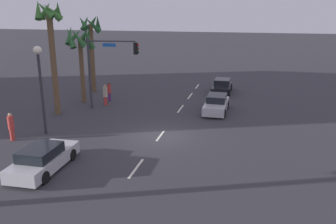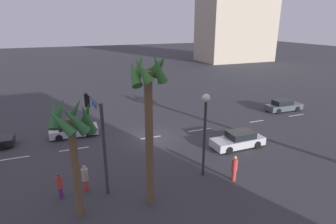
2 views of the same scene
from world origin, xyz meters
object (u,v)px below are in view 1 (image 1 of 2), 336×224
car_1 (216,104)px  pedestrian_2 (109,91)px  car_0 (43,159)px  streetlamp (40,73)px  traffic_signal (106,62)px  pedestrian_0 (105,95)px  car_3 (222,86)px  palm_tree_2 (91,37)px  pedestrian_1 (11,126)px  palm_tree_3 (80,44)px  palm_tree_0 (51,32)px

car_1 → pedestrian_2: size_ratio=2.53×
car_0 → streetlamp: 6.97m
car_1 → streetlamp: size_ratio=0.74×
pedestrian_2 → traffic_signal: bearing=-160.3°
car_1 → pedestrian_0: (-0.17, 9.84, 0.31)m
car_1 → car_3: bearing=1.3°
pedestrian_2 → palm_tree_2: bearing=42.9°
streetlamp → pedestrian_1: (-1.64, 1.41, -3.24)m
car_0 → pedestrian_0: (13.11, 2.02, 0.32)m
traffic_signal → pedestrian_0: bearing=31.9°
traffic_signal → car_3: bearing=-46.7°
car_0 → car_3: bearing=-20.5°
streetlamp → palm_tree_2: palm_tree_2 is taller
car_0 → car_3: (20.50, -7.66, -0.01)m
car_0 → pedestrian_0: 13.27m
pedestrian_0 → traffic_signal: bearing=-148.1°
car_3 → pedestrian_2: pedestrian_2 is taller
traffic_signal → palm_tree_2: (5.94, 4.02, 1.47)m
pedestrian_1 → pedestrian_0: bearing=-14.4°
streetlamp → palm_tree_3: (8.46, 1.34, 1.11)m
car_1 → palm_tree_2: size_ratio=0.57×
palm_tree_2 → palm_tree_3: 4.48m
traffic_signal → pedestrian_0: size_ratio=3.28×
car_0 → streetlamp: size_ratio=0.78×
car_3 → palm_tree_2: size_ratio=0.55×
palm_tree_2 → pedestrian_1: bearing=-176.5°
palm_tree_3 → palm_tree_0: bearing=175.8°
palm_tree_2 → traffic_signal: bearing=-145.9°
pedestrian_0 → pedestrian_1: pedestrian_1 is taller
streetlamp → pedestrian_2: (9.52, -0.79, -3.29)m
car_0 → pedestrian_2: bearing=8.9°
car_1 → car_3: (7.22, 0.16, -0.02)m
pedestrian_2 → palm_tree_3: (-1.07, 2.13, 4.41)m
car_0 → palm_tree_3: bearing=18.0°
pedestrian_0 → palm_tree_0: bearing=142.7°
car_3 → streetlamp: streetlamp is taller
streetlamp → pedestrian_0: size_ratio=3.27×
car_3 → pedestrian_0: pedestrian_0 is taller
palm_tree_0 → palm_tree_3: palm_tree_0 is taller
palm_tree_3 → palm_tree_2: bearing=12.2°
car_0 → pedestrian_2: size_ratio=2.69×
car_3 → palm_tree_0: bearing=131.5°
car_1 → pedestrian_1: pedestrian_1 is taller
car_3 → traffic_signal: size_ratio=0.71×
car_0 → traffic_signal: traffic_signal is taller
pedestrian_0 → pedestrian_2: 1.56m
car_3 → pedestrian_0: 12.18m
car_3 → palm_tree_0: size_ratio=0.47×
streetlamp → traffic_signal: bearing=-14.1°
traffic_signal → pedestrian_1: 9.59m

